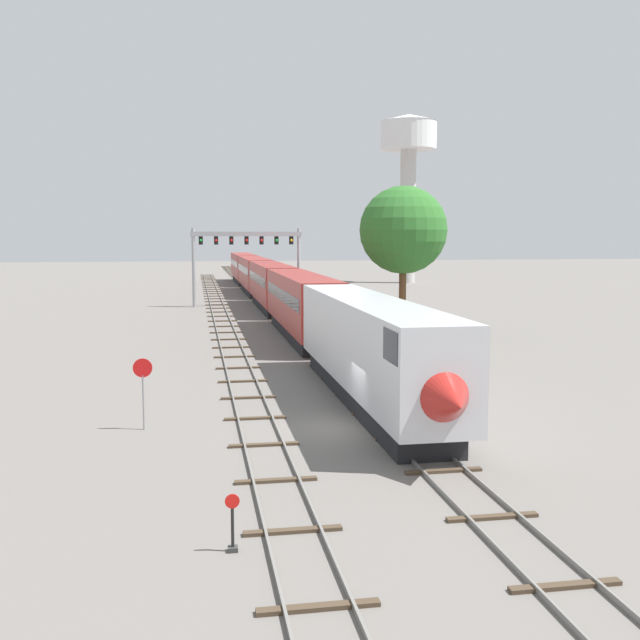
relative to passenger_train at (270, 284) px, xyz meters
The scene contains 9 objects.
ground_plane 48.93m from the passenger_train, 92.35° to the right, with size 400.00×400.00×0.00m, color slate.
track_main 11.47m from the passenger_train, 90.00° to the left, with size 2.60×200.00×0.16m.
track_near 10.70m from the passenger_train, 121.96° to the right, with size 2.60×160.00×0.16m.
passenger_train is the anchor object (origin of this frame).
signal_gantry 5.42m from the passenger_train, 124.56° to the left, with size 12.10×0.49×8.52m.
water_tower 51.59m from the passenger_train, 56.11° to the left, with size 9.23×9.23×27.33m.
switch_stand 60.15m from the passenger_train, 96.78° to the right, with size 0.36×0.24×1.46m.
stop_sign 48.74m from the passenger_train, 101.84° to the right, with size 0.76×0.08×2.88m.
trackside_tree_left 24.29m from the passenger_train, 70.18° to the right, with size 6.77×6.77×11.54m.
Camera 1 is at (-5.89, -28.10, 7.68)m, focal length 40.98 mm.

